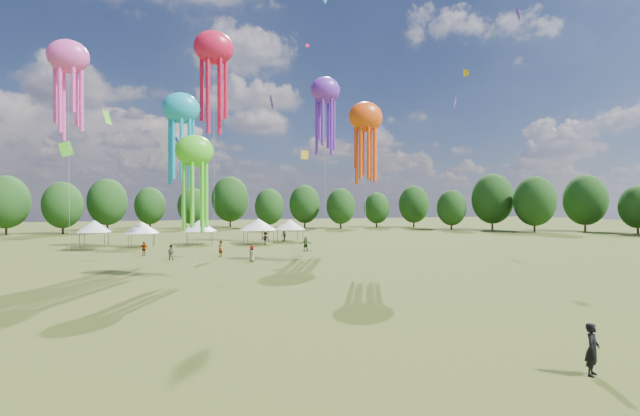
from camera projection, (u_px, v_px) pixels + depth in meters
name	position (u px, v px, depth m)	size (l,w,h in m)	color
ground	(376.00, 367.00, 16.62)	(300.00, 300.00, 0.00)	#384416
observer_main	(592.00, 349.00, 15.77)	(0.70, 0.46, 1.93)	black
spectator_near	(171.00, 252.00, 47.66)	(0.84, 0.65, 1.72)	gray
spectators_far	(262.00, 241.00, 60.80)	(21.85, 29.07, 1.92)	gray
festival_tents	(207.00, 225.00, 65.85)	(34.03, 7.76, 3.94)	#47474C
show_kites	(219.00, 97.00, 55.62)	(39.88, 29.28, 29.71)	#17A2CB
small_kites	(242.00, 10.00, 56.31)	(78.73, 50.15, 46.32)	#17A2CB
treeline	(202.00, 202.00, 74.85)	(201.57, 95.24, 13.43)	#38281C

